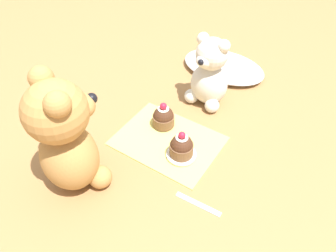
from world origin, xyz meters
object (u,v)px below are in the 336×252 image
Objects in this scene: teddy_bear_cream at (209,74)px; teaspoon at (198,204)px; teddy_bear_tan at (66,137)px; saucer_plate at (181,154)px; cupcake_near_tan_bear at (182,146)px; cupcake_near_cream_bear at (163,117)px.

teddy_bear_cream reaches higher than teaspoon.
teddy_bear_tan is at bearing -101.64° from teddy_bear_cream.
teddy_bear_tan is 0.32m from teaspoon.
saucer_plate is (0.05, -0.23, -0.09)m from teddy_bear_cream.
cupcake_near_tan_bear is (0.05, -0.23, -0.06)m from teddy_bear_cream.
teddy_bear_cream is 0.44m from teddy_bear_tan.
cupcake_near_cream_bear is at bearing -80.79° from teddy_bear_tan.
saucer_plate is (0.17, 0.19, -0.13)m from teddy_bear_tan.
teddy_bear_cream is at bearing 102.54° from cupcake_near_tan_bear.
saucer_plate is at bearing -90.00° from cupcake_near_tan_bear.
teddy_bear_cream is 0.74× the size of teddy_bear_tan.
cupcake_near_cream_bear is at bearing 145.28° from saucer_plate.
saucer_plate is 0.14m from teaspoon.
teddy_bear_tan is at bearing -131.36° from cupcake_near_tan_bear.
teddy_bear_cream reaches higher than cupcake_near_tan_bear.
teddy_bear_cream is 0.37m from teaspoon.
teddy_bear_tan reaches higher than saucer_plate.
cupcake_near_cream_bear is at bearing -102.86° from teddy_bear_cream.
cupcake_near_tan_bear reaches higher than teaspoon.
cupcake_near_tan_bear is at bearing -34.72° from cupcake_near_cream_bear.
teddy_bear_cream is 0.25m from saucer_plate.
teddy_bear_tan is (-0.12, -0.42, 0.04)m from teddy_bear_cream.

